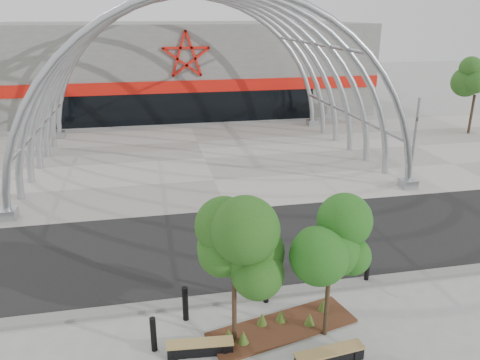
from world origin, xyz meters
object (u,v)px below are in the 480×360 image
object	(u,v)px
signal_pole	(414,141)
street_tree_0	(234,247)
bench_1	(329,357)
street_tree_1	(331,249)
bollard_2	(266,288)
bench_0	(200,348)

from	to	relation	value
signal_pole	street_tree_0	xyz separation A→B (m)	(-11.81, -10.82, 0.55)
street_tree_0	bench_1	xyz separation A→B (m)	(2.34, -1.38, -2.85)
signal_pole	street_tree_1	bearing A→B (deg)	-129.65
bench_1	bollard_2	xyz separation A→B (m)	(-0.96, 3.08, 0.33)
street_tree_0	bollard_2	world-z (taller)	street_tree_0
bollard_2	bench_0	bearing A→B (deg)	-139.83
street_tree_1	bench_0	xyz separation A→B (m)	(-3.69, -0.11, -2.63)
signal_pole	bench_1	xyz separation A→B (m)	(-9.47, -12.20, -2.30)
street_tree_1	bollard_2	distance (m)	3.25
bench_0	bench_1	xyz separation A→B (m)	(3.36, -1.05, 0.01)
street_tree_0	bollard_2	bearing A→B (deg)	50.96
signal_pole	bench_0	world-z (taller)	signal_pole
signal_pole	street_tree_0	distance (m)	16.02
street_tree_0	bench_1	world-z (taller)	street_tree_0
signal_pole	bench_1	bearing A→B (deg)	-127.82
street_tree_1	bench_1	xyz separation A→B (m)	(-0.32, -1.17, -2.62)
street_tree_0	street_tree_1	xyz separation A→B (m)	(2.66, -0.21, -0.23)
signal_pole	street_tree_1	size ratio (longest dim) A/B	1.22
signal_pole	bollard_2	size ratio (longest dim) A/B	4.50
bench_1	signal_pole	bearing A→B (deg)	52.18
bench_0	street_tree_1	bearing A→B (deg)	1.76
street_tree_1	street_tree_0	bearing A→B (deg)	175.40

